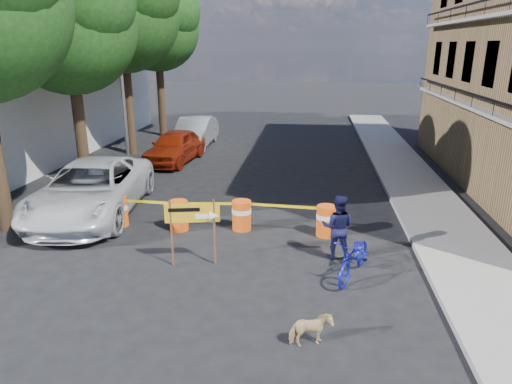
% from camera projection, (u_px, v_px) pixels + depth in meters
% --- Properties ---
extents(ground, '(120.00, 120.00, 0.00)m').
position_uv_depth(ground, '(217.00, 273.00, 11.03)').
color(ground, black).
rests_on(ground, ground).
extents(sidewalk_east, '(2.40, 40.00, 0.15)m').
position_uv_depth(sidewalk_east, '(425.00, 200.00, 15.97)').
color(sidewalk_east, gray).
rests_on(sidewalk_east, ground).
extents(tree_mid_a, '(5.25, 5.00, 8.68)m').
position_uv_depth(tree_mid_a, '(69.00, 24.00, 16.57)').
color(tree_mid_a, '#332316').
rests_on(tree_mid_a, ground).
extents(tree_mid_b, '(5.67, 5.40, 9.62)m').
position_uv_depth(tree_mid_b, '(122.00, 12.00, 21.08)').
color(tree_mid_b, '#332316').
rests_on(tree_mid_b, ground).
extents(tree_far, '(5.04, 4.80, 8.84)m').
position_uv_depth(tree_far, '(158.00, 27.00, 25.95)').
color(tree_far, '#332316').
rests_on(tree_far, ground).
extents(streetlamp, '(1.25, 0.18, 8.00)m').
position_uv_depth(streetlamp, '(122.00, 67.00, 19.34)').
color(streetlamp, gray).
rests_on(streetlamp, ground).
extents(barrel_far_left, '(0.58, 0.58, 0.90)m').
position_uv_depth(barrel_far_left, '(118.00, 211.00, 13.81)').
color(barrel_far_left, '#E35C0D').
rests_on(barrel_far_left, ground).
extents(barrel_mid_left, '(0.58, 0.58, 0.90)m').
position_uv_depth(barrel_mid_left, '(179.00, 215.00, 13.50)').
color(barrel_mid_left, '#E35C0D').
rests_on(barrel_mid_left, ground).
extents(barrel_mid_right, '(0.58, 0.58, 0.90)m').
position_uv_depth(barrel_mid_right, '(242.00, 215.00, 13.51)').
color(barrel_mid_right, '#E35C0D').
rests_on(barrel_mid_right, ground).
extents(barrel_far_right, '(0.58, 0.58, 0.90)m').
position_uv_depth(barrel_far_right, '(326.00, 220.00, 13.08)').
color(barrel_far_right, '#E35C0D').
rests_on(barrel_far_right, ground).
extents(detour_sign, '(1.32, 0.37, 1.72)m').
position_uv_depth(detour_sign, '(199.00, 218.00, 11.08)').
color(detour_sign, '#592D19').
rests_on(detour_sign, ground).
extents(pedestrian, '(0.91, 0.76, 1.71)m').
position_uv_depth(pedestrian, '(338.00, 227.00, 11.57)').
color(pedestrian, black).
rests_on(pedestrian, ground).
extents(bicycle, '(1.03, 1.21, 1.96)m').
position_uv_depth(bicycle, '(356.00, 239.00, 10.58)').
color(bicycle, '#161BB5').
rests_on(bicycle, ground).
extents(dog, '(0.85, 0.60, 0.65)m').
position_uv_depth(dog, '(311.00, 330.00, 8.29)').
color(dog, '#D4B379').
rests_on(dog, ground).
extents(suv_white, '(3.47, 6.40, 1.70)m').
position_uv_depth(suv_white, '(91.00, 189.00, 14.63)').
color(suv_white, silver).
rests_on(suv_white, ground).
extents(sedan_red, '(2.25, 4.56, 1.49)m').
position_uv_depth(sedan_red, '(175.00, 146.00, 21.29)').
color(sedan_red, maroon).
rests_on(sedan_red, ground).
extents(sedan_silver, '(1.72, 4.82, 1.58)m').
position_uv_depth(sedan_silver, '(195.00, 132.00, 24.54)').
color(sedan_silver, '#9EA0A5').
rests_on(sedan_silver, ground).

